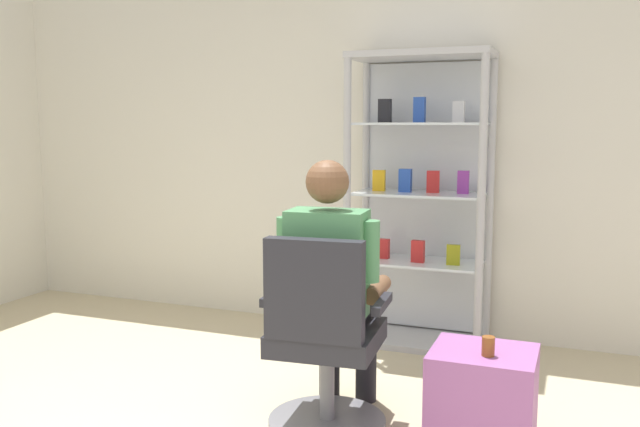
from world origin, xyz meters
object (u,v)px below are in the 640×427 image
(office_chair, at_px, (324,355))
(storage_crate, at_px, (482,395))
(seated_shopkeeper, at_px, (333,279))
(tea_glass, at_px, (488,346))
(display_cabinet_main, at_px, (421,198))

(office_chair, relative_size, storage_crate, 2.05)
(seated_shopkeeper, bearing_deg, storage_crate, 5.09)
(storage_crate, bearing_deg, office_chair, -161.98)
(office_chair, xyz_separation_m, storage_crate, (0.69, 0.23, -0.18))
(tea_glass, bearing_deg, storage_crate, 112.46)
(display_cabinet_main, bearing_deg, storage_crate, -65.46)
(display_cabinet_main, relative_size, seated_shopkeeper, 1.47)
(office_chair, xyz_separation_m, seated_shopkeeper, (-0.01, 0.16, 0.32))
(display_cabinet_main, distance_m, seated_shopkeeper, 1.42)
(office_chair, bearing_deg, display_cabinet_main, 86.71)
(storage_crate, bearing_deg, tea_glass, -67.54)
(display_cabinet_main, bearing_deg, seated_shopkeeper, -94.25)
(storage_crate, height_order, tea_glass, tea_glass)
(display_cabinet_main, relative_size, tea_glass, 21.70)
(display_cabinet_main, xyz_separation_m, tea_glass, (0.63, -1.39, -0.49))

